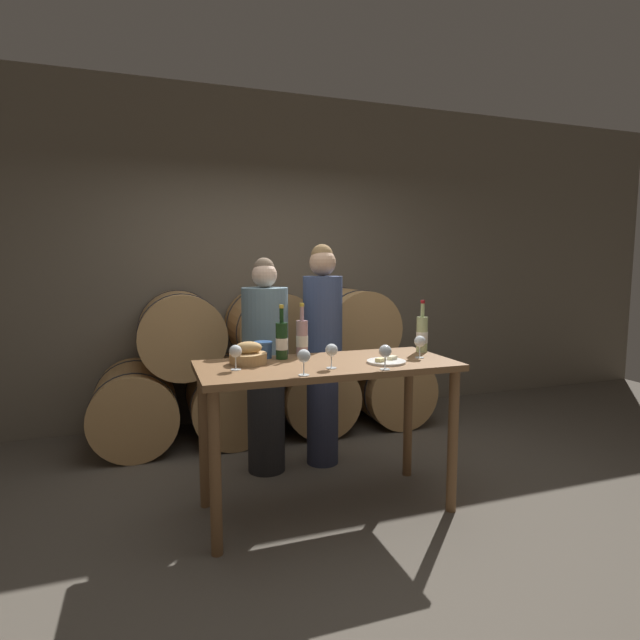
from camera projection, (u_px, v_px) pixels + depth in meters
ground_plane at (327, 508)px, 3.18m from camera, size 10.00×10.00×0.00m
stone_wall_back at (256, 259)px, 4.96m from camera, size 10.00×0.12×3.20m
barrel_stack at (270, 367)px, 4.56m from camera, size 3.05×0.85×1.32m
tasting_table at (327, 385)px, 3.09m from camera, size 1.58×0.69×0.95m
person_left at (266, 365)px, 3.68m from camera, size 0.34×0.34×1.60m
person_right at (323, 351)px, 3.82m from camera, size 0.30×0.30×1.70m
wine_bottle_red at (282, 340)px, 3.18m from camera, size 0.08×0.08×0.35m
wine_bottle_white at (422, 334)px, 3.43m from camera, size 0.08×0.08×0.36m
wine_bottle_rose at (302, 338)px, 3.29m from camera, size 0.08×0.08×0.35m
blue_crock at (263, 349)px, 3.22m from camera, size 0.12×0.12×0.11m
bread_basket at (248, 355)px, 3.04m from camera, size 0.23×0.23×0.14m
cheese_plate at (386, 361)px, 3.07m from camera, size 0.24×0.24×0.04m
wine_glass_far_left at (236, 352)px, 2.86m from camera, size 0.07×0.07×0.15m
wine_glass_left at (304, 357)px, 2.72m from camera, size 0.07×0.07×0.15m
wine_glass_center at (331, 351)px, 2.90m from camera, size 0.07×0.07×0.15m
wine_glass_right at (385, 352)px, 2.86m from camera, size 0.07×0.07×0.15m
wine_glass_far_right at (420, 342)px, 3.22m from camera, size 0.07×0.07×0.15m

